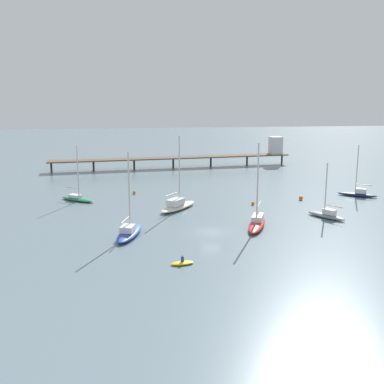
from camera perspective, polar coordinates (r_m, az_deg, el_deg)
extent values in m
plane|color=slate|center=(66.32, 2.27, -4.87)|extent=(400.00, 400.00, 0.00)
cube|color=brown|center=(122.26, -2.29, 4.14)|extent=(62.77, 10.81, 0.30)
cylinder|color=#38332D|center=(120.28, -16.62, 2.86)|extent=(0.50, 0.50, 2.48)
cylinder|color=#38332D|center=(120.16, -11.80, 3.10)|extent=(0.50, 0.50, 2.48)
cylinder|color=#38332D|center=(120.89, -7.00, 3.31)|extent=(0.50, 0.50, 2.48)
cylinder|color=#38332D|center=(122.46, -2.28, 3.50)|extent=(0.50, 0.50, 2.48)
cylinder|color=#38332D|center=(124.82, 2.28, 3.66)|extent=(0.50, 0.50, 2.48)
cylinder|color=#38332D|center=(127.95, 6.65, 3.79)|extent=(0.50, 0.50, 2.48)
cylinder|color=#38332D|center=(131.78, 10.80, 3.90)|extent=(0.50, 0.50, 2.48)
cube|color=silver|center=(130.50, 10.06, 5.57)|extent=(3.31, 3.31, 4.69)
ellipsoid|color=#2D4CB7|center=(64.97, -7.58, -4.94)|extent=(4.73, 9.06, 0.84)
cube|color=silver|center=(64.09, -7.77, -4.41)|extent=(2.23, 2.62, 0.82)
cylinder|color=silver|center=(63.96, -7.61, 0.08)|extent=(0.22, 0.22, 10.61)
cylinder|color=silver|center=(62.88, -8.04, -3.32)|extent=(1.29, 3.92, 0.18)
ellipsoid|color=beige|center=(79.06, -1.70, -1.79)|extent=(7.91, 8.97, 0.83)
cube|color=silver|center=(78.23, -2.00, -1.23)|extent=(3.32, 3.51, 1.06)
cylinder|color=silver|center=(78.23, -1.54, 2.63)|extent=(0.23, 0.23, 11.40)
cylinder|color=silver|center=(77.23, -2.34, -0.25)|extent=(2.70, 3.30, 0.19)
ellipsoid|color=gray|center=(76.42, 15.89, -2.78)|extent=(4.89, 6.51, 0.72)
cube|color=silver|center=(75.94, 16.26, -2.30)|extent=(1.95, 2.20, 0.80)
cylinder|color=silver|center=(75.65, 15.87, 0.45)|extent=(0.20, 0.20, 7.97)
cylinder|color=silver|center=(75.32, 16.74, -1.63)|extent=(1.80, 2.76, 0.16)
ellipsoid|color=#287F4C|center=(87.55, -13.63, -0.86)|extent=(6.98, 6.08, 0.59)
cube|color=silver|center=(87.85, -13.93, -0.46)|extent=(2.60, 2.43, 0.50)
cylinder|color=silver|center=(86.35, -13.62, 2.36)|extent=(0.21, 0.21, 9.44)
cylinder|color=silver|center=(88.02, -14.28, 0.51)|extent=(2.66, 2.16, 0.17)
ellipsoid|color=red|center=(69.18, 7.83, -3.88)|extent=(5.49, 9.53, 0.89)
cube|color=silver|center=(69.68, 7.93, -3.06)|extent=(2.54, 3.47, 0.76)
cylinder|color=silver|center=(67.31, 7.93, 1.08)|extent=(0.23, 0.23, 11.47)
cylinder|color=silver|center=(70.26, 8.07, -1.53)|extent=(1.87, 4.24, 0.19)
ellipsoid|color=navy|center=(93.99, 19.32, -0.30)|extent=(6.87, 5.56, 0.69)
cube|color=silver|center=(93.76, 19.70, 0.14)|extent=(2.22, 2.07, 0.89)
cylinder|color=silver|center=(93.19, 19.30, 2.64)|extent=(0.21, 0.21, 9.01)
cylinder|color=silver|center=(93.48, 20.04, 0.81)|extent=(2.40, 1.75, 0.16)
ellipsoid|color=yellow|center=(54.21, -1.16, -8.57)|extent=(2.86, 1.67, 0.35)
cylinder|color=navy|center=(54.06, -1.17, -8.12)|extent=(0.42, 0.42, 0.55)
sphere|color=tan|center=(53.92, -1.17, -7.73)|extent=(0.24, 0.24, 0.24)
sphere|color=orange|center=(91.56, -7.00, -0.04)|extent=(0.62, 0.62, 0.62)
sphere|color=orange|center=(87.95, 13.01, -0.71)|extent=(0.78, 0.78, 0.78)
sphere|color=orange|center=(82.69, 7.37, -1.36)|extent=(0.60, 0.60, 0.60)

